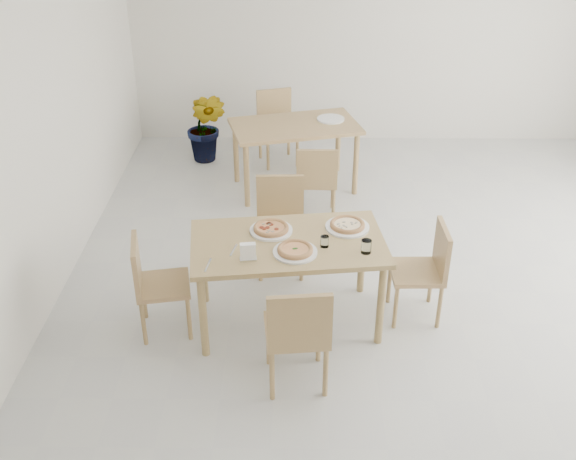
{
  "coord_description": "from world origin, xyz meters",
  "views": [
    {
      "loc": [
        -0.98,
        -4.79,
        3.38
      ],
      "look_at": [
        -1.03,
        -0.41,
        0.85
      ],
      "focal_mm": 42.0,
      "sensor_mm": 36.0,
      "label": 1
    }
  ],
  "objects_px": {
    "pizza_pepperoni": "(271,228)",
    "chair_west": "(152,280)",
    "plate_margherita": "(295,252)",
    "pizza_margherita": "(295,249)",
    "main_table": "(288,251)",
    "tumbler_a": "(366,246)",
    "pizza_mushroom": "(347,224)",
    "chair_back_s": "(317,177)",
    "plate_empty": "(331,119)",
    "second_table": "(295,133)",
    "napkin_holder": "(248,252)",
    "tumbler_b": "(325,241)",
    "chair_back_n": "(277,121)",
    "potted_plant": "(206,127)",
    "chair_south": "(298,330)",
    "plate_mushroom": "(347,227)",
    "plate_pepperoni": "(271,230)",
    "chair_east": "(427,266)",
    "chair_north": "(280,217)"
  },
  "relations": [
    {
      "from": "pizza_pepperoni",
      "to": "chair_west",
      "type": "bearing_deg",
      "value": -163.3
    },
    {
      "from": "plate_margherita",
      "to": "pizza_margherita",
      "type": "height_order",
      "value": "pizza_margherita"
    },
    {
      "from": "main_table",
      "to": "tumbler_a",
      "type": "relative_size",
      "value": 15.19
    },
    {
      "from": "pizza_mushroom",
      "to": "chair_back_s",
      "type": "relative_size",
      "value": 0.39
    },
    {
      "from": "main_table",
      "to": "tumbler_a",
      "type": "distance_m",
      "value": 0.61
    },
    {
      "from": "chair_back_s",
      "to": "plate_empty",
      "type": "height_order",
      "value": "chair_back_s"
    },
    {
      "from": "second_table",
      "to": "plate_empty",
      "type": "xyz_separation_m",
      "value": [
        0.39,
        0.14,
        0.1
      ]
    },
    {
      "from": "napkin_holder",
      "to": "tumbler_b",
      "type": "bearing_deg",
      "value": 12.12
    },
    {
      "from": "tumbler_b",
      "to": "chair_back_n",
      "type": "height_order",
      "value": "chair_back_n"
    },
    {
      "from": "main_table",
      "to": "potted_plant",
      "type": "height_order",
      "value": "potted_plant"
    },
    {
      "from": "pizza_margherita",
      "to": "chair_back_n",
      "type": "xyz_separation_m",
      "value": [
        -0.23,
        3.38,
        -0.29
      ]
    },
    {
      "from": "chair_west",
      "to": "pizza_mushroom",
      "type": "height_order",
      "value": "chair_west"
    },
    {
      "from": "plate_margherita",
      "to": "tumbler_b",
      "type": "xyz_separation_m",
      "value": [
        0.22,
        0.1,
        0.03
      ]
    },
    {
      "from": "chair_south",
      "to": "plate_mushroom",
      "type": "height_order",
      "value": "chair_south"
    },
    {
      "from": "plate_pepperoni",
      "to": "pizza_margherita",
      "type": "height_order",
      "value": "pizza_margherita"
    },
    {
      "from": "pizza_mushroom",
      "to": "chair_back_s",
      "type": "xyz_separation_m",
      "value": [
        -0.19,
        1.5,
        -0.31
      ]
    },
    {
      "from": "napkin_holder",
      "to": "second_table",
      "type": "relative_size",
      "value": 0.09
    },
    {
      "from": "chair_west",
      "to": "pizza_mushroom",
      "type": "xyz_separation_m",
      "value": [
        1.5,
        0.33,
        0.31
      ]
    },
    {
      "from": "chair_east",
      "to": "plate_pepperoni",
      "type": "bearing_deg",
      "value": -93.77
    },
    {
      "from": "chair_east",
      "to": "napkin_holder",
      "type": "xyz_separation_m",
      "value": [
        -1.38,
        -0.36,
        0.34
      ]
    },
    {
      "from": "chair_east",
      "to": "plate_empty",
      "type": "distance_m",
      "value": 2.59
    },
    {
      "from": "plate_mushroom",
      "to": "chair_back_s",
      "type": "distance_m",
      "value": 1.54
    },
    {
      "from": "second_table",
      "to": "napkin_holder",
      "type": "bearing_deg",
      "value": -111.73
    },
    {
      "from": "potted_plant",
      "to": "pizza_pepperoni",
      "type": "bearing_deg",
      "value": -73.84
    },
    {
      "from": "chair_north",
      "to": "pizza_mushroom",
      "type": "bearing_deg",
      "value": -51.19
    },
    {
      "from": "main_table",
      "to": "plate_empty",
      "type": "bearing_deg",
      "value": 73.47
    },
    {
      "from": "napkin_holder",
      "to": "chair_west",
      "type": "bearing_deg",
      "value": 161.84
    },
    {
      "from": "pizza_mushroom",
      "to": "second_table",
      "type": "bearing_deg",
      "value": 100.54
    },
    {
      "from": "plate_margherita",
      "to": "plate_empty",
      "type": "height_order",
      "value": "same"
    },
    {
      "from": "pizza_pepperoni",
      "to": "tumbler_a",
      "type": "xyz_separation_m",
      "value": [
        0.71,
        -0.3,
        0.02
      ]
    },
    {
      "from": "pizza_pepperoni",
      "to": "second_table",
      "type": "distance_m",
      "value": 2.3
    },
    {
      "from": "chair_north",
      "to": "plate_empty",
      "type": "distance_m",
      "value": 1.84
    },
    {
      "from": "chair_west",
      "to": "tumbler_a",
      "type": "xyz_separation_m",
      "value": [
        1.62,
        -0.03,
        0.33
      ]
    },
    {
      "from": "chair_west",
      "to": "plate_empty",
      "type": "bearing_deg",
      "value": -39.52
    },
    {
      "from": "tumbler_b",
      "to": "chair_back_s",
      "type": "xyz_separation_m",
      "value": [
        -0.01,
        1.78,
        -0.32
      ]
    },
    {
      "from": "plate_pepperoni",
      "to": "pizza_pepperoni",
      "type": "xyz_separation_m",
      "value": [
        0.0,
        0.0,
        0.02
      ]
    },
    {
      "from": "tumbler_b",
      "to": "chair_back_s",
      "type": "bearing_deg",
      "value": 90.17
    },
    {
      "from": "tumbler_a",
      "to": "plate_empty",
      "type": "relative_size",
      "value": 0.34
    },
    {
      "from": "plate_mushroom",
      "to": "second_table",
      "type": "bearing_deg",
      "value": 100.54
    },
    {
      "from": "plate_margherita",
      "to": "napkin_holder",
      "type": "xyz_separation_m",
      "value": [
        -0.34,
        -0.1,
        0.06
      ]
    },
    {
      "from": "chair_back_s",
      "to": "napkin_holder",
      "type": "bearing_deg",
      "value": 75.65
    },
    {
      "from": "chair_west",
      "to": "plate_pepperoni",
      "type": "bearing_deg",
      "value": -84.2
    },
    {
      "from": "plate_mushroom",
      "to": "tumbler_a",
      "type": "height_order",
      "value": "tumbler_a"
    },
    {
      "from": "pizza_mushroom",
      "to": "tumbler_a",
      "type": "relative_size",
      "value": 3.12
    },
    {
      "from": "tumbler_a",
      "to": "chair_back_s",
      "type": "relative_size",
      "value": 0.13
    },
    {
      "from": "chair_west",
      "to": "chair_back_s",
      "type": "bearing_deg",
      "value": -46.46
    },
    {
      "from": "second_table",
      "to": "plate_empty",
      "type": "bearing_deg",
      "value": 5.62
    },
    {
      "from": "plate_empty",
      "to": "plate_mushroom",
      "type": "bearing_deg",
      "value": -89.4
    },
    {
      "from": "pizza_margherita",
      "to": "plate_pepperoni",
      "type": "bearing_deg",
      "value": 120.58
    },
    {
      "from": "main_table",
      "to": "tumbler_a",
      "type": "xyz_separation_m",
      "value": [
        0.58,
        -0.15,
        0.14
      ]
    }
  ]
}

